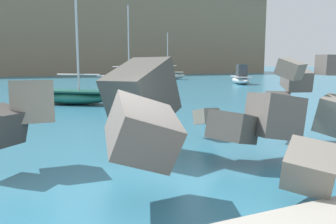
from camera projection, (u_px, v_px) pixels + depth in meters
ground_plane at (135, 198)px, 6.01m from camera, size 400.00×400.00×0.00m
breakwater_jetty at (29, 120)px, 6.38m from camera, size 30.85×6.70×3.57m
boat_near_centre at (170, 75)px, 49.60m from camera, size 4.75×3.91×6.62m
boat_near_right at (241, 78)px, 38.83m from camera, size 3.81×5.68×2.18m
boat_mid_left at (74, 96)px, 19.69m from camera, size 4.63×4.17×7.09m
boat_mid_right at (144, 77)px, 41.96m from camera, size 5.64×4.75×2.28m
boat_far_left at (125, 80)px, 34.27m from camera, size 5.45×5.15×7.86m
headland_bluff at (75, 34)px, 82.11m from camera, size 84.34×38.39×18.52m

